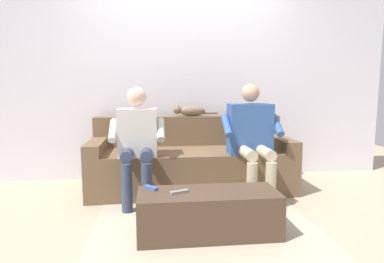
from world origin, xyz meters
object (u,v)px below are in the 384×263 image
Objects in this scene: cat_on_backrest at (190,111)px; remote_blue at (151,188)px; person_left_seated at (252,135)px; remote_gray at (179,192)px; coffee_table at (208,213)px; person_right_seated at (137,137)px; couch at (191,163)px.

cat_on_backrest is 3.90× the size of remote_blue.
person_left_seated is 1.17m from remote_gray.
person_left_seated reaches higher than cat_on_backrest.
person_right_seated reaches higher than coffee_table.
remote_gray is 0.25m from remote_blue.
couch is at bearing -36.27° from person_left_seated.
cat_on_backrest is at bearing -131.81° from person_right_seated.
person_left_seated is 1.15m from person_right_seated.
person_left_seated is 8.56× the size of remote_blue.
person_left_seated reaches higher than coffee_table.
cat_on_backrest is at bearing -121.34° from remote_gray.
remote_gray is at bearing 79.61° from couch.
remote_blue reaches higher than remote_gray.
remote_blue is at bearing -15.12° from coffee_table.
remote_gray is at bearing 2.24° from coffee_table.
couch is 1.92× the size of person_right_seated.
couch is at bearing -90.00° from coffee_table.
couch is at bearing -146.05° from person_right_seated.
coffee_table is 7.86× the size of remote_blue.
cat_on_backrest is at bearing -51.39° from person_left_seated.
person_right_seated is (0.57, -0.82, 0.48)m from coffee_table.
remote_blue is at bearing 100.70° from person_right_seated.
coffee_table is at bearing 90.00° from couch.
person_right_seated reaches higher than couch.
person_right_seated is (0.57, 0.39, 0.36)m from couch.
remote_blue is (0.46, 1.37, -0.51)m from cat_on_backrest.
coffee_table is 2.02× the size of cat_on_backrest.
couch is 1.18m from remote_blue.
person_right_seated reaches higher than cat_on_backrest.
person_right_seated is at bearing -55.23° from coffee_table.
couch is at bearing 86.30° from cat_on_backrest.
remote_blue is (0.22, -0.13, 0.00)m from remote_gray.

